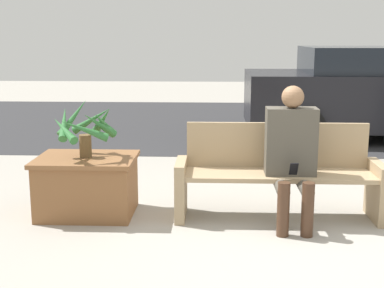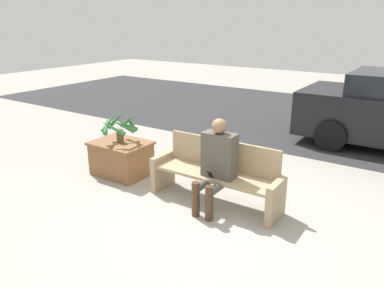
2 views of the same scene
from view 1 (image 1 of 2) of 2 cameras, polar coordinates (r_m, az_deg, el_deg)
The scene contains 7 objects.
ground_plane at distance 4.55m, azimuth 11.78°, elevation -10.03°, with size 30.00×30.00×0.00m, color #9E998E.
road_surface at distance 10.33m, azimuth 6.52°, elevation 2.32°, with size 20.00×6.00×0.01m, color #2D2D30.
bench at distance 4.97m, azimuth 9.15°, elevation -3.11°, with size 1.87×0.49×0.85m.
person_seated at distance 4.76m, azimuth 10.59°, elevation -0.65°, with size 0.45×0.57×1.22m.
planter_box at distance 5.08m, azimuth -11.13°, elevation -4.18°, with size 0.91×0.69×0.55m.
potted_plant at distance 4.95m, azimuth -11.30°, elevation 1.92°, with size 0.62×0.60×0.53m.
parked_car at distance 9.17m, azimuth 19.20°, elevation 5.17°, with size 4.25×1.98×1.47m.
Camera 1 is at (-0.73, -4.17, 1.66)m, focal length 50.00 mm.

